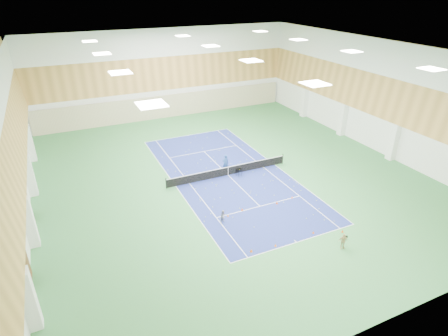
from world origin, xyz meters
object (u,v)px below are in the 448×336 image
(coach, at_px, (225,163))
(ball_cart, at_px, (239,172))
(child_court, at_px, (223,216))
(tennis_net, at_px, (228,170))
(child_apron, at_px, (343,241))

(coach, xyz_separation_m, ball_cart, (0.77, -1.52, -0.52))
(child_court, height_order, ball_cart, child_court)
(coach, height_order, child_court, coach)
(child_court, distance_m, ball_cart, 8.11)
(tennis_net, relative_size, child_court, 11.77)
(child_apron, xyz_separation_m, ball_cart, (-1.73, 13.21, -0.23))
(tennis_net, xyz_separation_m, coach, (0.13, 0.92, 0.37))
(child_apron, bearing_deg, coach, 119.11)
(tennis_net, bearing_deg, coach, 81.88)
(child_apron, relative_size, ball_cart, 1.57)
(tennis_net, height_order, child_apron, child_apron)
(tennis_net, distance_m, child_apron, 14.06)
(tennis_net, bearing_deg, child_court, -118.16)
(coach, relative_size, ball_cart, 2.30)
(child_apron, bearing_deg, child_court, 153.75)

